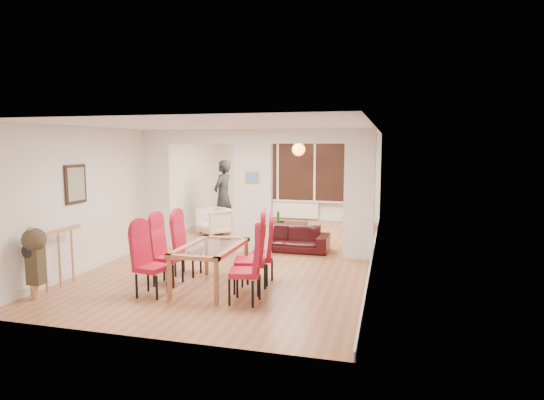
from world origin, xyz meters
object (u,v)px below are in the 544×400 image
at_px(sofa, 287,238).
at_px(bowl, 281,221).
at_px(bottle, 278,217).
at_px(dining_chair_rc, 260,253).
at_px(dining_chair_rb, 250,256).
at_px(dining_chair_lb, 168,253).
at_px(dining_table, 211,267).
at_px(armchair, 214,221).
at_px(person, 223,195).
at_px(dining_chair_ra, 245,267).
at_px(television, 358,220).
at_px(dining_chair_lc, 188,246).
at_px(coffee_table, 288,226).
at_px(dining_chair_la, 152,263).

height_order(sofa, bowl, sofa).
bearing_deg(bottle, dining_chair_rc, -79.78).
distance_m(dining_chair_rb, dining_chair_rc, 0.50).
bearing_deg(bottle, dining_chair_lb, -96.94).
height_order(dining_table, armchair, dining_table).
bearing_deg(person, sofa, 57.24).
relative_size(dining_chair_ra, television, 1.00).
xyz_separation_m(dining_chair_lc, person, (-0.93, 4.18, 0.43)).
bearing_deg(sofa, coffee_table, 101.59).
height_order(dining_chair_rc, bottle, dining_chair_rc).
distance_m(sofa, bowl, 2.31).
distance_m(person, bowl, 1.69).
distance_m(dining_chair_lc, television, 5.51).
bearing_deg(dining_chair_lb, dining_chair_rb, 2.49).
height_order(dining_chair_la, dining_chair_rb, dining_chair_rb).
xyz_separation_m(dining_chair_ra, coffee_table, (-0.63, 5.62, -0.42)).
bearing_deg(armchair, dining_chair_la, -43.39).
xyz_separation_m(dining_table, dining_chair_ra, (0.72, -0.49, 0.19)).
bearing_deg(dining_chair_lb, bottle, 86.66).
distance_m(sofa, bottle, 2.25).
relative_size(dining_chair_lb, dining_chair_ra, 0.98).
bearing_deg(television, dining_chair_ra, 153.27).
distance_m(television, bowl, 2.05).
relative_size(dining_chair_lc, bottle, 3.34).
height_order(dining_chair_la, dining_chair_ra, dining_chair_ra).
bearing_deg(dining_chair_lb, coffee_table, 84.18).
xyz_separation_m(armchair, person, (0.00, 0.63, 0.60)).
height_order(dining_chair_ra, television, dining_chair_ra).
xyz_separation_m(dining_chair_lb, dining_chair_rc, (1.42, 0.47, -0.02)).
xyz_separation_m(dining_chair_rc, bottle, (-0.82, 4.52, -0.13)).
height_order(dining_chair_ra, sofa, dining_chair_ra).
height_order(dining_chair_la, armchair, dining_chair_la).
xyz_separation_m(dining_chair_rc, sofa, (-0.10, 2.40, -0.24)).
relative_size(person, coffee_table, 1.92).
height_order(television, bottle, television).
relative_size(dining_chair_rb, dining_chair_rc, 1.13).
relative_size(dining_chair_ra, dining_chair_rc, 1.05).
xyz_separation_m(dining_chair_ra, armchair, (-2.34, 4.64, -0.20)).
relative_size(dining_chair_ra, sofa, 0.59).
distance_m(person, coffee_table, 1.92).
distance_m(dining_table, dining_chair_la, 0.93).
distance_m(armchair, television, 3.77).
bearing_deg(coffee_table, bowl, -169.18).
height_order(dining_chair_la, sofa, dining_chair_la).
distance_m(dining_chair_rc, television, 5.14).
height_order(dining_table, dining_chair_rb, dining_chair_rb).
bearing_deg(dining_chair_rb, dining_chair_rc, 74.60).
bearing_deg(armchair, dining_chair_ra, -27.37).
height_order(dining_chair_ra, dining_chair_rb, dining_chair_rb).
bearing_deg(dining_chair_la, coffee_table, 92.52).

